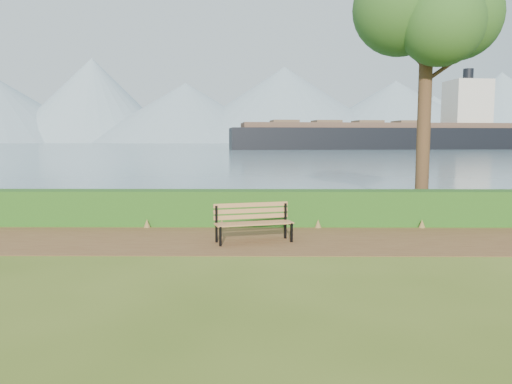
{
  "coord_description": "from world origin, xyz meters",
  "views": [
    {
      "loc": [
        -0.02,
        -11.74,
        2.46
      ],
      "look_at": [
        -0.13,
        1.2,
        1.1
      ],
      "focal_mm": 35.0,
      "sensor_mm": 36.0,
      "label": 1
    }
  ],
  "objects": [
    {
      "name": "path",
      "position": [
        0.0,
        0.3,
        0.01
      ],
      "size": [
        40.0,
        3.4,
        0.01
      ],
      "primitive_type": "cube",
      "color": "brown",
      "rests_on": "ground"
    },
    {
      "name": "tree",
      "position": [
        5.17,
        4.29,
        6.72
      ],
      "size": [
        4.7,
        3.9,
        9.05
      ],
      "rotation": [
        0.0,
        0.0,
        -0.2
      ],
      "color": "#3D2719",
      "rests_on": "ground"
    },
    {
      "name": "cargo_ship",
      "position": [
        32.43,
        116.81,
        3.39
      ],
      "size": [
        75.75,
        20.8,
        22.73
      ],
      "rotation": [
        0.0,
        0.0,
        0.12
      ],
      "color": "black",
      "rests_on": "ground"
    },
    {
      "name": "mountains",
      "position": [
        -9.17,
        406.05,
        27.7
      ],
      "size": [
        585.0,
        190.0,
        70.0
      ],
      "color": "#7890A0",
      "rests_on": "ground"
    },
    {
      "name": "water",
      "position": [
        0.0,
        260.0,
        0.01
      ],
      "size": [
        700.0,
        510.0,
        0.0
      ],
      "primitive_type": "cube",
      "color": "slate",
      "rests_on": "ground"
    },
    {
      "name": "ground",
      "position": [
        0.0,
        0.0,
        0.0
      ],
      "size": [
        140.0,
        140.0,
        0.0
      ],
      "primitive_type": "plane",
      "color": "#455C1A",
      "rests_on": "ground"
    },
    {
      "name": "bench",
      "position": [
        -0.2,
        0.14,
        0.54
      ],
      "size": [
        1.94,
        1.04,
        0.94
      ],
      "rotation": [
        0.0,
        0.0,
        0.28
      ],
      "color": "black",
      "rests_on": "ground"
    },
    {
      "name": "hedge",
      "position": [
        0.0,
        2.6,
        0.5
      ],
      "size": [
        32.0,
        0.85,
        1.0
      ],
      "primitive_type": "cube",
      "color": "#224F16",
      "rests_on": "ground"
    }
  ]
}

